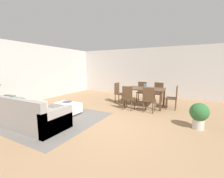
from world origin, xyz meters
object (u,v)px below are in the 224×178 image
Objects in this scene: dining_chair_near_left at (128,97)px; couch at (28,116)px; dining_chair_head_west at (119,92)px; dining_chair_far_left at (142,90)px; ottoman_table at (68,107)px; dining_chair_far_right at (158,91)px; vase_centerpiece at (145,86)px; dining_table at (145,90)px; dining_chair_near_right at (149,98)px; book_on_ottoman at (67,102)px; potted_plant at (199,114)px; dining_chair_head_east at (174,96)px.

couch is at bearing -124.68° from dining_chair_near_left.
dining_chair_far_left is at bearing 46.45° from dining_chair_head_west.
dining_chair_near_left is (1.91, 2.75, 0.23)m from couch.
dining_chair_head_west is (-0.82, -0.86, 0.00)m from dining_chair_far_left.
ottoman_table is 4.05m from dining_chair_far_right.
dining_table is at bearing 103.74° from vase_centerpiece.
dining_chair_near_left is (-0.39, -0.85, -0.15)m from dining_table.
dining_chair_near_left and dining_chair_far_left have the same top height.
dining_table is (2.11, 2.26, 0.45)m from ottoman_table.
dining_chair_near_right is (0.39, -0.83, -0.15)m from dining_table.
dining_chair_far_right is at bearing 50.16° from book_on_ottoman.
couch is 2.49× the size of dining_chair_far_left.
ottoman_table is 3.14m from vase_centerpiece.
dining_chair_head_west is 1.32× the size of potted_plant.
dining_chair_near_left is 1.00× the size of dining_chair_head_west.
ottoman_table is at bearing -112.27° from dining_chair_head_west.
dining_chair_far_left is at bearing 66.59° from couch.
vase_centerpiece is at bearing -76.26° from dining_table.
couch is at bearing -97.93° from ottoman_table.
dining_chair_far_left reaches higher than couch.
couch reaches higher than potted_plant.
dining_chair_far_left is at bearing 89.09° from dining_chair_near_left.
dining_table is at bearing 65.17° from dining_chair_near_left.
dining_chair_far_right is 4.92× the size of vase_centerpiece.
vase_centerpiece is 0.72× the size of book_on_ottoman.
dining_chair_near_right is at bearing -90.24° from dining_chair_far_right.
dining_chair_head_west is at bearing 152.26° from dining_chair_near_right.
ottoman_table is at bearing -171.01° from potted_plant.
dining_chair_near_left and dining_chair_near_right have the same top height.
book_on_ottoman is at bearing -134.81° from dining_table.
vase_centerpiece is at bearing 115.73° from dining_chair_near_right.
dining_table is 6.07× the size of book_on_ottoman.
couch is at bearing -122.53° from dining_table.
dining_chair_near_right is 1.32× the size of potted_plant.
dining_chair_near_left is at bearing -90.91° from dining_chair_far_left.
couch is at bearing -94.31° from book_on_ottoman.
dining_chair_far_left is 4.92× the size of vase_centerpiece.
dining_chair_near_right is at bearing 152.42° from potted_plant.
dining_chair_near_right and dining_chair_head_west have the same top height.
book_on_ottoman is (-1.80, -1.36, -0.12)m from dining_chair_near_left.
dining_chair_near_right is 4.92× the size of vase_centerpiece.
vase_centerpiece reaches higher than dining_chair_far_left.
dining_chair_head_east reaches higher than ottoman_table.
dining_chair_near_right is 1.00× the size of dining_chair_far_left.
dining_chair_far_right is 1.07m from vase_centerpiece.
vase_centerpiece is at bearing 140.18° from potted_plant.
vase_centerpiece reaches higher than dining_chair_head_west.
dining_chair_near_left is 1.00× the size of dining_chair_far_right.
book_on_ottoman is (-2.20, -2.17, -0.45)m from vase_centerpiece.
dining_chair_near_right is 1.85m from dining_chair_far_left.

